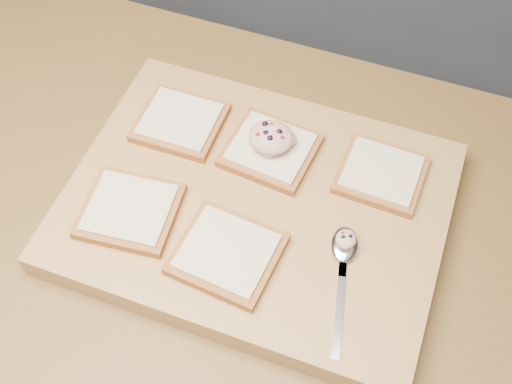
# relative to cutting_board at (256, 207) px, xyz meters

# --- Properties ---
(island_counter) EXTENTS (2.00, 0.80, 0.90)m
(island_counter) POSITION_rel_cutting_board_xyz_m (0.09, -0.05, -0.47)
(island_counter) COLOR slate
(island_counter) RESTS_ON ground
(cutting_board) EXTENTS (0.51, 0.39, 0.04)m
(cutting_board) POSITION_rel_cutting_board_xyz_m (0.00, 0.00, 0.00)
(cutting_board) COLOR #A58246
(cutting_board) RESTS_ON island_counter
(bread_far_left) EXTENTS (0.12, 0.11, 0.02)m
(bread_far_left) POSITION_rel_cutting_board_xyz_m (-0.15, 0.08, 0.03)
(bread_far_left) COLOR #A55F2A
(bread_far_left) RESTS_ON cutting_board
(bread_far_center) EXTENTS (0.13, 0.12, 0.02)m
(bread_far_center) POSITION_rel_cutting_board_xyz_m (-0.01, 0.08, 0.03)
(bread_far_center) COLOR #A55F2A
(bread_far_center) RESTS_ON cutting_board
(bread_far_right) EXTENTS (0.12, 0.11, 0.02)m
(bread_far_right) POSITION_rel_cutting_board_xyz_m (0.15, 0.09, 0.03)
(bread_far_right) COLOR #A55F2A
(bread_far_right) RESTS_ON cutting_board
(bread_near_left) EXTENTS (0.13, 0.13, 0.02)m
(bread_near_left) POSITION_rel_cutting_board_xyz_m (-0.15, -0.08, 0.03)
(bread_near_left) COLOR #A55F2A
(bread_near_left) RESTS_ON cutting_board
(bread_near_center) EXTENTS (0.14, 0.13, 0.02)m
(bread_near_center) POSITION_rel_cutting_board_xyz_m (-0.00, -0.10, 0.03)
(bread_near_center) COLOR #A55F2A
(bread_near_center) RESTS_ON cutting_board
(tuna_salad_dollop) EXTENTS (0.06, 0.06, 0.03)m
(tuna_salad_dollop) POSITION_rel_cutting_board_xyz_m (-0.01, 0.08, 0.05)
(tuna_salad_dollop) COLOR tan
(tuna_salad_dollop) RESTS_ON bread_far_center
(spoon) EXTENTS (0.06, 0.18, 0.01)m
(spoon) POSITION_rel_cutting_board_xyz_m (0.14, -0.04, 0.03)
(spoon) COLOR silver
(spoon) RESTS_ON cutting_board
(spoon_salad) EXTENTS (0.03, 0.03, 0.02)m
(spoon_salad) POSITION_rel_cutting_board_xyz_m (0.13, -0.03, 0.04)
(spoon_salad) COLOR tan
(spoon_salad) RESTS_ON spoon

